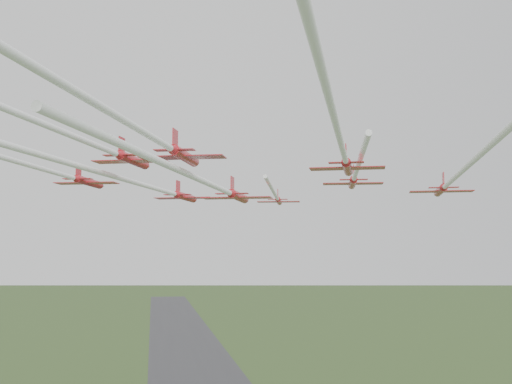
{
  "coord_description": "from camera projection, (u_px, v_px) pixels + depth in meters",
  "views": [
    {
      "loc": [
        -17.92,
        -93.59,
        47.32
      ],
      "look_at": [
        -2.91,
        -0.3,
        56.6
      ],
      "focal_mm": 45.0,
      "sensor_mm": 36.0,
      "label": 1
    }
  ],
  "objects": [
    {
      "name": "jet_row2_left",
      "position": [
        150.0,
        187.0,
        88.54
      ],
      "size": [
        24.86,
        60.42,
        2.8
      ],
      "rotation": [
        0.0,
        0.0,
        -0.35
      ],
      "color": "red"
    },
    {
      "name": "jet_row3_mid",
      "position": [
        213.0,
        185.0,
        72.93
      ],
      "size": [
        22.64,
        57.98,
        2.84
      ],
      "rotation": [
        0.0,
        0.0,
        -0.33
      ],
      "color": "red"
    },
    {
      "name": "jet_row4_left",
      "position": [
        71.0,
        135.0,
        58.63
      ],
      "size": [
        22.34,
        58.81,
        2.59
      ],
      "rotation": [
        0.0,
        0.0,
        -0.32
      ],
      "color": "red"
    },
    {
      "name": "jet_row4_right",
      "position": [
        340.0,
        140.0,
        56.2
      ],
      "size": [
        24.09,
        62.15,
        2.55
      ],
      "rotation": [
        0.0,
        0.0,
        -0.34
      ],
      "color": "red"
    },
    {
      "name": "jet_lead",
      "position": [
        276.0,
        196.0,
        109.01
      ],
      "size": [
        13.17,
        42.23,
        2.35
      ],
      "rotation": [
        0.0,
        0.0,
        -0.24
      ],
      "color": "red"
    },
    {
      "name": "jet_row3_left",
      "position": [
        34.0,
        166.0,
        73.81
      ],
      "size": [
        20.63,
        60.24,
        2.62
      ],
      "rotation": [
        0.0,
        0.0,
        -0.29
      ],
      "color": "red"
    },
    {
      "name": "jet_row3_right",
      "position": [
        458.0,
        175.0,
        68.02
      ],
      "size": [
        23.05,
        59.53,
        2.44
      ],
      "rotation": [
        0.0,
        0.0,
        -0.34
      ],
      "color": "red"
    },
    {
      "name": "runway",
      "position": [
        191.0,
        361.0,
        286.68
      ],
      "size": [
        38.0,
        900.0,
        0.04
      ],
      "primitive_type": "cube",
      "color": "#353538",
      "rests_on": "ground"
    },
    {
      "name": "jet_row2_right",
      "position": [
        355.0,
        175.0,
        89.9
      ],
      "size": [
        16.08,
        46.33,
        2.76
      ],
      "rotation": [
        0.0,
        0.0,
        -0.27
      ],
      "color": "red"
    },
    {
      "name": "jet_trail_solo",
      "position": [
        130.0,
        124.0,
        45.88
      ],
      "size": [
        20.15,
        56.32,
        2.43
      ],
      "rotation": [
        0.0,
        0.0,
        -0.3
      ],
      "color": "red"
    }
  ]
}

